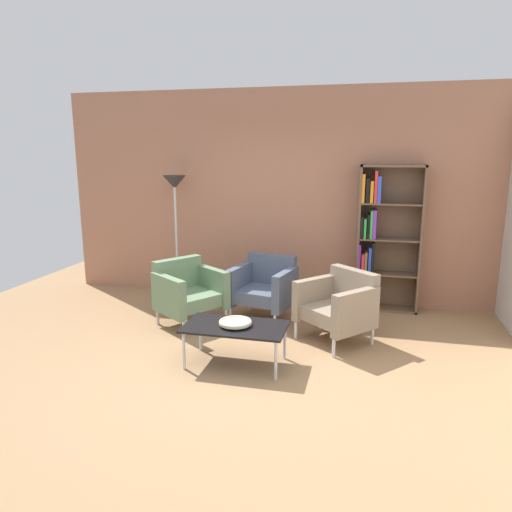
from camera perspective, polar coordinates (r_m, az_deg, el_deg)
ground_plane at (r=4.65m, az=-2.16°, el=-13.74°), size 8.32×8.32×0.00m
brick_back_panel at (r=6.60m, az=3.57°, el=7.17°), size 6.40×0.12×2.90m
bookshelf_tall at (r=6.36m, az=14.88°, el=1.87°), size 0.80×0.30×1.90m
coffee_table_low at (r=4.66m, az=-2.51°, el=-8.76°), size 1.00×0.56×0.40m
decorative_bowl at (r=4.63m, az=-2.52°, el=-7.99°), size 0.32×0.32×0.05m
armchair_by_bookshelf at (r=5.28m, az=9.97°, el=-5.80°), size 0.95×0.94×0.78m
armchair_spare_guest at (r=5.77m, az=-8.22°, el=-4.19°), size 0.93×0.95×0.78m
armchair_near_window at (r=5.90m, az=1.04°, el=-3.68°), size 0.84×0.79×0.78m
floor_lamp_torchiere at (r=6.70m, az=-9.77°, el=7.08°), size 0.32×0.32×1.74m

